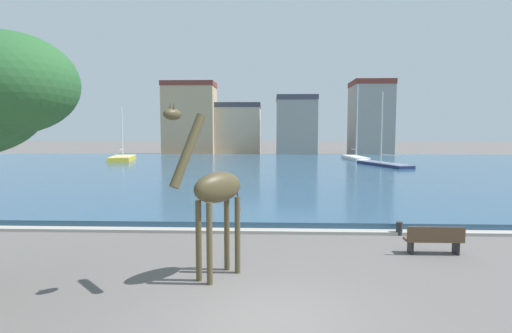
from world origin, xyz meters
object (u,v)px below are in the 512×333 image
object	(u,v)px
sailboat_navy	(380,165)
sailboat_yellow	(123,159)
mooring_bollard	(399,229)
sailboat_white	(357,159)
giraffe_statue	(214,191)
park_bench	(434,239)

from	to	relation	value
sailboat_navy	sailboat_yellow	world-z (taller)	sailboat_navy
sailboat_navy	mooring_bollard	bearing A→B (deg)	-103.48
sailboat_yellow	sailboat_white	distance (m)	28.74
mooring_bollard	giraffe_statue	bearing A→B (deg)	-143.55
sailboat_white	park_bench	size ratio (longest dim) A/B	5.31
sailboat_white	mooring_bollard	distance (m)	34.93
giraffe_statue	park_bench	xyz separation A→B (m)	(6.71, 2.34, -1.87)
sailboat_yellow	park_bench	size ratio (longest dim) A/B	3.98
sailboat_navy	park_bench	bearing A→B (deg)	-101.78
giraffe_statue	sailboat_yellow	distance (m)	41.37
sailboat_navy	mooring_bollard	world-z (taller)	sailboat_navy
sailboat_navy	sailboat_white	size ratio (longest dim) A/B	0.92
sailboat_yellow	mooring_bollard	bearing A→B (deg)	-55.16
giraffe_statue	sailboat_yellow	size ratio (longest dim) A/B	0.64
giraffe_statue	sailboat_navy	distance (m)	34.46
sailboat_navy	mooring_bollard	xyz separation A→B (m)	(-6.52, -27.22, -0.11)
sailboat_navy	giraffe_statue	bearing A→B (deg)	-111.97
sailboat_yellow	sailboat_white	size ratio (longest dim) A/B	0.75
sailboat_navy	park_bench	world-z (taller)	sailboat_navy
giraffe_statue	sailboat_white	size ratio (longest dim) A/B	0.48
sailboat_white	sailboat_yellow	bearing A→B (deg)	-177.31
park_bench	sailboat_white	bearing A→B (deg)	81.81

